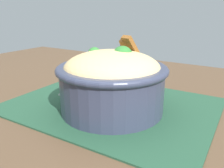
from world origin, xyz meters
The scene contains 4 objects.
table centered at (0.00, 0.00, 0.69)m, with size 1.40×0.88×0.75m.
placemat centered at (0.00, 0.01, 0.75)m, with size 0.38×0.30×0.00m, color #1E422D.
bowl centered at (-0.02, 0.03, 0.81)m, with size 0.24×0.24×0.13m.
fork centered at (0.11, -0.02, 0.75)m, with size 0.03×0.12×0.00m.
Camera 1 is at (-0.23, 0.37, 0.93)m, focal length 37.40 mm.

